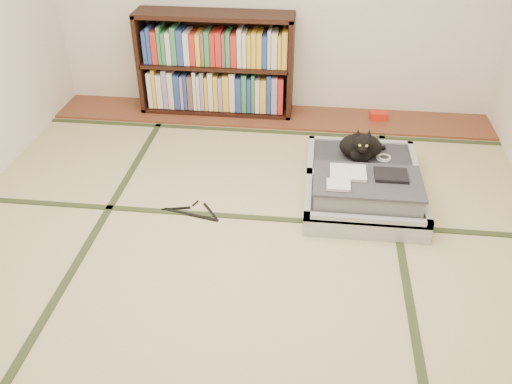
# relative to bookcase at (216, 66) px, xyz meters

# --- Properties ---
(floor) EXTENTS (4.50, 4.50, 0.00)m
(floor) POSITION_rel_bookcase_xyz_m (0.52, -2.07, -0.45)
(floor) COLOR #C6BA84
(floor) RESTS_ON ground
(wood_strip) EXTENTS (4.00, 0.50, 0.02)m
(wood_strip) POSITION_rel_bookcase_xyz_m (0.52, -0.07, -0.44)
(wood_strip) COLOR brown
(wood_strip) RESTS_ON ground
(red_item) EXTENTS (0.16, 0.11, 0.07)m
(red_item) POSITION_rel_bookcase_xyz_m (1.50, -0.04, -0.40)
(red_item) COLOR red
(red_item) RESTS_ON wood_strip
(room_shell) EXTENTS (4.50, 4.50, 4.50)m
(room_shell) POSITION_rel_bookcase_xyz_m (0.52, -2.07, 1.01)
(room_shell) COLOR white
(room_shell) RESTS_ON ground
(tatami_borders) EXTENTS (4.00, 4.50, 0.01)m
(tatami_borders) POSITION_rel_bookcase_xyz_m (0.52, -1.57, -0.45)
(tatami_borders) COLOR #2D381E
(tatami_borders) RESTS_ON ground
(bookcase) EXTENTS (1.40, 0.32, 0.92)m
(bookcase) POSITION_rel_bookcase_xyz_m (0.00, 0.00, 0.00)
(bookcase) COLOR black
(bookcase) RESTS_ON wood_strip
(suitcase) EXTENTS (0.82, 1.10, 0.32)m
(suitcase) POSITION_rel_bookcase_xyz_m (1.30, -1.34, -0.34)
(suitcase) COLOR #B5B6BB
(suitcase) RESTS_ON floor
(cat) EXTENTS (0.37, 0.37, 0.29)m
(cat) POSITION_rel_bookcase_xyz_m (1.28, -1.05, -0.18)
(cat) COLOR black
(cat) RESTS_ON suitcase
(cable_coil) EXTENTS (0.11, 0.11, 0.03)m
(cable_coil) POSITION_rel_bookcase_xyz_m (1.46, -1.02, -0.28)
(cable_coil) COLOR white
(cable_coil) RESTS_ON suitcase
(hanger) EXTENTS (0.42, 0.23, 0.01)m
(hanger) POSITION_rel_bookcase_xyz_m (0.11, -1.66, -0.44)
(hanger) COLOR black
(hanger) RESTS_ON floor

